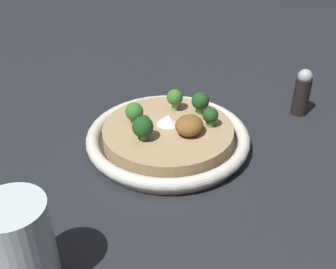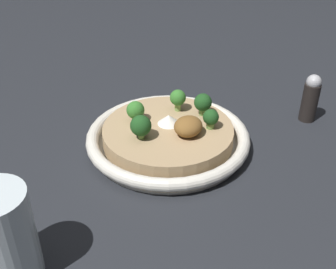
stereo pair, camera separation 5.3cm
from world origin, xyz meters
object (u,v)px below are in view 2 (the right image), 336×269
at_px(drinking_glass, 2,237).
at_px(pepper_shaker, 311,98).
at_px(broccoli_back, 211,118).
at_px(broccoli_right, 141,126).
at_px(broccoli_front_left, 178,98).
at_px(broccoli_back_left, 203,103).
at_px(risotto_bowl, 168,137).
at_px(broccoli_front_right, 136,111).

xyz_separation_m(drinking_glass, pepper_shaker, (-0.53, 0.17, -0.01)).
distance_m(broccoli_back, pepper_shaker, 0.21).
xyz_separation_m(broccoli_right, broccoli_front_left, (-0.11, 0.00, 0.00)).
height_order(broccoli_front_left, pepper_shaker, pepper_shaker).
relative_size(broccoli_back_left, broccoli_front_left, 1.01).
bearing_deg(broccoli_right, broccoli_back_left, 159.60).
height_order(broccoli_back_left, broccoli_front_left, same).
height_order(risotto_bowl, pepper_shaker, pepper_shaker).
relative_size(broccoli_back, pepper_shaker, 0.37).
height_order(broccoli_back, broccoli_front_left, broccoli_front_left).
height_order(broccoli_right, broccoli_front_left, broccoli_right).
distance_m(broccoli_front_right, broccoli_right, 0.05).
height_order(broccoli_front_right, drinking_glass, drinking_glass).
relative_size(broccoli_front_right, broccoli_back, 1.08).
distance_m(broccoli_back, drinking_glass, 0.36).
distance_m(risotto_bowl, pepper_shaker, 0.27).
xyz_separation_m(risotto_bowl, broccoli_back, (-0.04, 0.06, 0.04)).
xyz_separation_m(risotto_bowl, broccoli_right, (0.05, -0.02, 0.04)).
relative_size(risotto_bowl, broccoli_front_right, 7.51).
xyz_separation_m(broccoli_back_left, drinking_glass, (0.38, -0.03, -0.00)).
height_order(risotto_bowl, broccoli_front_right, broccoli_front_right).
bearing_deg(broccoli_back, pepper_shaker, 149.04).
relative_size(risotto_bowl, drinking_glass, 2.29).
height_order(broccoli_front_right, broccoli_right, broccoli_right).
bearing_deg(broccoli_front_left, broccoli_back_left, 103.57).
bearing_deg(broccoli_right, broccoli_back, 139.09).
bearing_deg(pepper_shaker, risotto_bowl, -37.57).
distance_m(broccoli_back_left, broccoli_front_left, 0.04).
relative_size(risotto_bowl, broccoli_back_left, 6.91).
bearing_deg(broccoli_back, broccoli_right, -40.91).
height_order(risotto_bowl, broccoli_back_left, broccoli_back_left).
height_order(broccoli_right, drinking_glass, drinking_glass).
xyz_separation_m(broccoli_back, pepper_shaker, (-0.18, 0.11, -0.01)).
bearing_deg(broccoli_front_right, broccoli_right, 46.10).
relative_size(broccoli_front_right, drinking_glass, 0.30).
xyz_separation_m(broccoli_front_left, drinking_glass, (0.37, 0.01, -0.00)).
distance_m(risotto_bowl, broccoli_right, 0.07).
xyz_separation_m(broccoli_front_right, broccoli_front_left, (-0.07, 0.04, 0.00)).
height_order(risotto_bowl, broccoli_front_left, broccoli_front_left).
xyz_separation_m(broccoli_back, broccoli_back_left, (-0.03, -0.03, 0.00)).
bearing_deg(broccoli_back, broccoli_front_right, -66.51).
height_order(broccoli_back, broccoli_back_left, broccoli_back_left).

